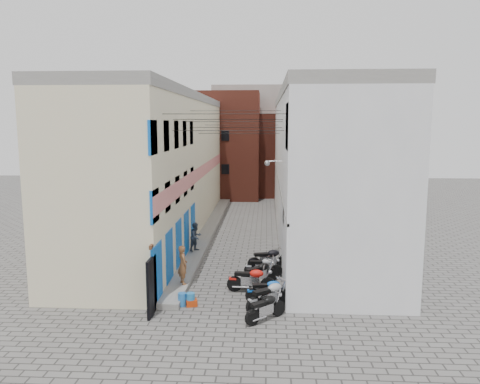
% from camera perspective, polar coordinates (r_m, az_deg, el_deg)
% --- Properties ---
extents(ground, '(90.00, 90.00, 0.00)m').
position_cam_1_polar(ground, '(18.44, -2.44, -14.37)').
color(ground, '#5B5856').
rests_on(ground, ground).
extents(plinth, '(0.90, 26.00, 0.25)m').
position_cam_1_polar(plinth, '(30.95, -3.83, -4.70)').
color(plinth, gray).
rests_on(plinth, ground).
extents(building_left, '(5.10, 27.00, 9.00)m').
position_cam_1_polar(building_left, '(30.72, -9.37, 3.38)').
color(building_left, beige).
rests_on(building_left, ground).
extents(building_right, '(5.94, 26.00, 9.00)m').
position_cam_1_polar(building_right, '(30.20, 9.50, 3.30)').
color(building_right, silver).
rests_on(building_right, ground).
extents(building_far_brick_left, '(6.00, 6.00, 10.00)m').
position_cam_1_polar(building_far_brick_left, '(45.12, -1.47, 5.70)').
color(building_far_brick_left, maroon).
rests_on(building_far_brick_left, ground).
extents(building_far_brick_right, '(5.00, 6.00, 8.00)m').
position_cam_1_polar(building_far_brick_right, '(47.03, 4.84, 4.57)').
color(building_far_brick_right, maroon).
rests_on(building_far_brick_right, ground).
extents(building_far_concrete, '(8.00, 5.00, 11.00)m').
position_cam_1_polar(building_far_concrete, '(50.97, 1.34, 6.58)').
color(building_far_concrete, gray).
rests_on(building_far_concrete, ground).
extents(far_shopfront, '(2.00, 0.30, 2.40)m').
position_cam_1_polar(far_shopfront, '(42.56, 0.92, 0.40)').
color(far_shopfront, black).
rests_on(far_shopfront, ground).
extents(overhead_wires, '(5.80, 13.02, 1.32)m').
position_cam_1_polar(overhead_wires, '(24.61, -0.76, 8.38)').
color(overhead_wires, black).
rests_on(overhead_wires, ground).
extents(motorcycle_a, '(1.79, 1.71, 1.09)m').
position_cam_1_polar(motorcycle_a, '(17.49, 3.15, -13.75)').
color(motorcycle_a, black).
rests_on(motorcycle_a, ground).
extents(motorcycle_b, '(2.15, 1.87, 1.26)m').
position_cam_1_polar(motorcycle_b, '(18.35, 3.68, -12.37)').
color(motorcycle_b, '#9A9B9F').
rests_on(motorcycle_b, ground).
extents(motorcycle_c, '(1.94, 0.86, 1.09)m').
position_cam_1_polar(motorcycle_c, '(19.14, 3.49, -11.76)').
color(motorcycle_c, blue).
rests_on(motorcycle_c, ground).
extents(motorcycle_d, '(2.12, 0.75, 1.21)m').
position_cam_1_polar(motorcycle_d, '(20.19, 1.39, -10.46)').
color(motorcycle_d, red).
rests_on(motorcycle_d, ground).
extents(motorcycle_e, '(1.98, 1.74, 1.16)m').
position_cam_1_polar(motorcycle_e, '(21.07, 2.39, -9.72)').
color(motorcycle_e, black).
rests_on(motorcycle_e, ground).
extents(motorcycle_f, '(1.81, 0.57, 1.05)m').
position_cam_1_polar(motorcycle_f, '(22.18, 2.86, -8.94)').
color(motorcycle_f, '#A7A8AB').
rests_on(motorcycle_f, ground).
extents(motorcycle_g, '(2.22, 1.16, 1.23)m').
position_cam_1_polar(motorcycle_g, '(23.08, 3.53, -8.02)').
color(motorcycle_g, black).
rests_on(motorcycle_g, ground).
extents(person_a, '(0.66, 0.74, 1.69)m').
position_cam_1_polar(person_a, '(20.50, -7.00, -8.79)').
color(person_a, '#915A34').
rests_on(person_a, plinth).
extents(person_b, '(0.92, 0.96, 1.56)m').
position_cam_1_polar(person_b, '(25.54, -5.40, -5.45)').
color(person_b, '#354150').
rests_on(person_b, plinth).
extents(water_jug_near, '(0.41, 0.41, 0.52)m').
position_cam_1_polar(water_jug_near, '(19.01, -7.07, -12.87)').
color(water_jug_near, blue).
rests_on(water_jug_near, ground).
extents(water_jug_far, '(0.45, 0.45, 0.53)m').
position_cam_1_polar(water_jug_far, '(18.95, -6.04, -12.91)').
color(water_jug_far, '#2477B7').
rests_on(water_jug_far, ground).
extents(red_crate, '(0.49, 0.42, 0.26)m').
position_cam_1_polar(red_crate, '(18.99, -5.92, -13.28)').
color(red_crate, '#BA340D').
rests_on(red_crate, ground).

